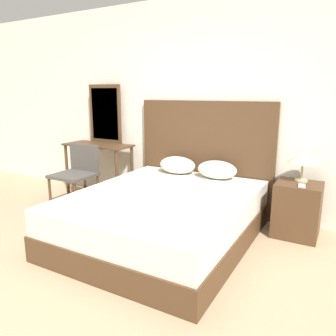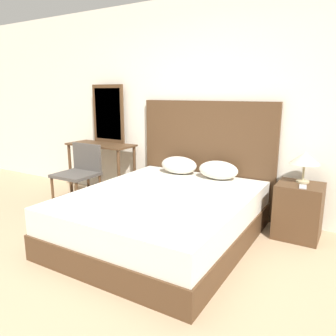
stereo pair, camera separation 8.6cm
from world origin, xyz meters
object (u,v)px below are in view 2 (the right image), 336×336
at_px(bed, 163,217).
at_px(phone_on_bed, 140,186).
at_px(phone_on_nightstand, 303,187).
at_px(chair, 80,170).
at_px(nightstand, 298,211).
at_px(table_lamp, 305,159).
at_px(vanity_desk, 101,154).

distance_m(bed, phone_on_bed, 0.46).
distance_m(phone_on_nightstand, chair, 2.82).
relative_size(nightstand, table_lamp, 1.78).
relative_size(vanity_desk, chair, 1.21).
bearing_deg(chair, vanity_desk, 92.14).
relative_size(bed, nightstand, 3.53).
relative_size(table_lamp, vanity_desk, 0.33).
bearing_deg(bed, nightstand, 32.92).
relative_size(bed, chair, 2.48).
bearing_deg(phone_on_bed, chair, 167.87).
height_order(bed, phone_on_bed, phone_on_bed).
bearing_deg(bed, phone_on_bed, 164.24).
height_order(nightstand, chair, chair).
xyz_separation_m(phone_on_bed, table_lamp, (1.58, 0.77, 0.34)).
height_order(phone_on_nightstand, chair, chair).
xyz_separation_m(phone_on_nightstand, vanity_desk, (-2.82, 0.13, 0.05)).
height_order(nightstand, vanity_desk, vanity_desk).
height_order(phone_on_bed, phone_on_nightstand, phone_on_nightstand).
bearing_deg(table_lamp, phone_on_nightstand, -80.44).
xyz_separation_m(nightstand, vanity_desk, (-2.78, 0.02, 0.35)).
bearing_deg(phone_on_nightstand, bed, -151.51).
height_order(phone_on_nightstand, vanity_desk, vanity_desk).
distance_m(bed, chair, 1.60).
relative_size(phone_on_bed, chair, 0.20).
bearing_deg(phone_on_bed, vanity_desk, 149.56).
distance_m(phone_on_bed, phone_on_nightstand, 1.72).
height_order(vanity_desk, chair, chair).
bearing_deg(phone_on_bed, nightstand, 23.50).
xyz_separation_m(bed, nightstand, (1.22, 0.79, 0.04)).
relative_size(bed, phone_on_nightstand, 13.21).
bearing_deg(chair, table_lamp, 10.61).
distance_m(table_lamp, chair, 2.84).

